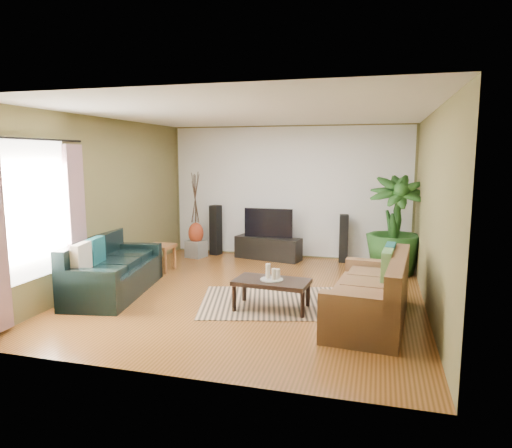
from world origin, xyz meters
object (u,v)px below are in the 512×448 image
(coffee_table, at_px, (272,295))
(television, at_px, (268,223))
(sofa_left, at_px, (115,266))
(speaker_right, at_px, (344,238))
(sofa_right, at_px, (369,289))
(pedestal, at_px, (196,249))
(side_table, at_px, (160,258))
(speaker_left, at_px, (216,230))
(vase, at_px, (196,233))
(tv_stand, at_px, (268,248))
(potted_plant, at_px, (395,225))

(coffee_table, relative_size, television, 1.02)
(sofa_left, bearing_deg, coffee_table, -101.72)
(coffee_table, xyz_separation_m, speaker_right, (0.72, 3.12, 0.27))
(sofa_left, xyz_separation_m, sofa_right, (3.77, -0.21, 0.00))
(coffee_table, bearing_deg, pedestal, 134.10)
(side_table, bearing_deg, coffee_table, -31.78)
(speaker_left, xyz_separation_m, vase, (-0.31, -0.35, -0.02))
(television, bearing_deg, speaker_right, 4.61)
(tv_stand, xyz_separation_m, potted_plant, (2.43, -0.53, 0.65))
(sofa_left, height_order, speaker_right, speaker_right)
(sofa_left, xyz_separation_m, speaker_left, (0.53, 3.02, 0.10))
(vase, bearing_deg, tv_stand, 8.17)
(side_table, bearing_deg, sofa_left, -91.43)
(speaker_right, height_order, side_table, speaker_right)
(speaker_right, xyz_separation_m, potted_plant, (0.93, -0.67, 0.40))
(sofa_right, height_order, coffee_table, sofa_right)
(tv_stand, bearing_deg, coffee_table, -63.77)
(coffee_table, bearing_deg, speaker_left, 126.89)
(potted_plant, height_order, side_table, potted_plant)
(speaker_left, distance_m, vase, 0.47)
(sofa_left, relative_size, vase, 4.55)
(coffee_table, distance_m, speaker_right, 3.21)
(speaker_right, relative_size, vase, 2.15)
(coffee_table, height_order, pedestal, coffee_table)
(sofa_left, bearing_deg, television, -40.05)
(vase, bearing_deg, speaker_right, 6.77)
(sofa_left, bearing_deg, pedestal, -14.30)
(tv_stand, distance_m, speaker_left, 1.23)
(potted_plant, bearing_deg, speaker_left, 169.54)
(speaker_left, xyz_separation_m, pedestal, (-0.31, -0.35, -0.35))
(sofa_left, xyz_separation_m, potted_plant, (4.14, 2.36, 0.45))
(speaker_right, bearing_deg, sofa_left, -143.67)
(speaker_left, height_order, vase, speaker_left)
(coffee_table, distance_m, vase, 3.58)
(coffee_table, height_order, television, television)
(television, xyz_separation_m, pedestal, (-1.49, -0.23, -0.57))
(potted_plant, bearing_deg, vase, 175.44)
(television, relative_size, side_table, 2.04)
(coffee_table, bearing_deg, television, 109.30)
(sofa_right, bearing_deg, potted_plant, 177.43)
(sofa_right, distance_m, coffee_table, 1.31)
(sofa_left, relative_size, speaker_right, 2.12)
(tv_stand, xyz_separation_m, speaker_left, (-1.18, 0.14, 0.30))
(vase, bearing_deg, coffee_table, -50.66)
(tv_stand, distance_m, side_table, 2.22)
(tv_stand, relative_size, speaker_left, 1.28)
(sofa_right, distance_m, tv_stand, 3.73)
(sofa_left, height_order, vase, sofa_left)
(speaker_right, relative_size, side_table, 1.94)
(sofa_right, bearing_deg, tv_stand, -140.72)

